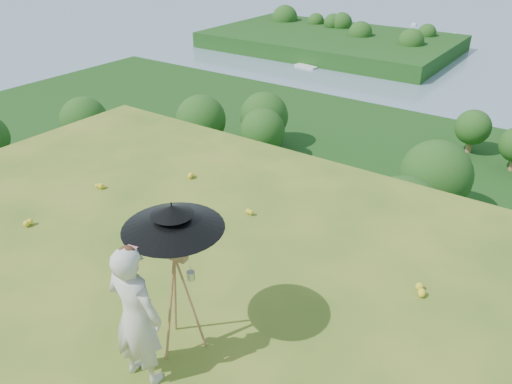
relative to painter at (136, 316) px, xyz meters
The scene contains 9 objects.
ground 1.19m from the painter, 143.38° to the right, with size 14.00×14.00×0.00m, color #3F661D.
forest_slope 45.69m from the painter, 91.03° to the left, with size 140.00×56.00×22.00m, color #14360E.
peninsula 174.63m from the painter, 116.07° to the left, with size 90.00×60.00×12.00m, color #14360E, non-canonical shape.
slope_trees 38.03m from the painter, 91.03° to the left, with size 110.00×50.00×6.00m, color #224E17, non-canonical shape.
wildflowers 1.07m from the painter, 161.16° to the right, with size 10.00×10.50×0.12m, color yellow, non-canonical shape.
painter is the anchor object (origin of this frame).
field_easel 0.62m from the painter, 85.79° to the left, with size 0.63×0.63×1.65m, color #915E3C, non-canonical shape.
sun_umbrella 1.02m from the painter, 86.32° to the left, with size 1.14×1.14×0.67m, color black, non-canonical shape.
painter_cap 0.85m from the painter, ahead, with size 0.20×0.24×0.10m, color #BD676F, non-canonical shape.
Camera 1 is at (4.04, -2.15, 4.66)m, focal length 35.00 mm.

